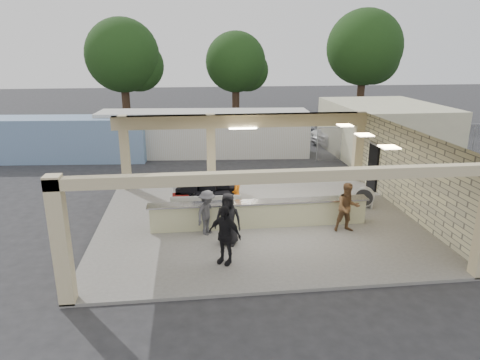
{
  "coord_description": "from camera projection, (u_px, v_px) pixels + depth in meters",
  "views": [
    {
      "loc": [
        -2.46,
        -15.1,
        6.49
      ],
      "look_at": [
        -0.55,
        1.0,
        1.45
      ],
      "focal_mm": 32.0,
      "sensor_mm": 36.0,
      "label": 1
    }
  ],
  "objects": [
    {
      "name": "passenger_d",
      "position": [
        228.0,
        219.0,
        14.28
      ],
      "size": [
        0.95,
        0.6,
        1.81
      ],
      "primitive_type": "imported",
      "rotation": [
        0.0,
        0.0,
        -0.3
      ],
      "color": "black",
      "rests_on": "pavilion"
    },
    {
      "name": "passenger_b",
      "position": [
        225.0,
        235.0,
        13.01
      ],
      "size": [
        1.13,
        0.95,
        1.88
      ],
      "primitive_type": "imported",
      "rotation": [
        0.0,
        0.0,
        -0.6
      ],
      "color": "black",
      "rests_on": "pavilion"
    },
    {
      "name": "passenger_a",
      "position": [
        348.0,
        208.0,
        15.3
      ],
      "size": [
        0.89,
        0.39,
        1.82
      ],
      "primitive_type": "imported",
      "rotation": [
        0.0,
        0.0,
        -0.01
      ],
      "color": "brown",
      "rests_on": "pavilion"
    },
    {
      "name": "car_white_a",
      "position": [
        346.0,
        135.0,
        29.65
      ],
      "size": [
        5.27,
        3.59,
        1.38
      ],
      "primitive_type": "imported",
      "rotation": [
        0.0,
        0.0,
        1.87
      ],
      "color": "silver",
      "rests_on": "ground"
    },
    {
      "name": "fence",
      "position": [
        413.0,
        141.0,
        25.98
      ],
      "size": [
        12.06,
        0.06,
        2.03
      ],
      "color": "gray",
      "rests_on": "ground"
    },
    {
      "name": "car_white_b",
      "position": [
        375.0,
        132.0,
        30.12
      ],
      "size": [
        5.37,
        3.48,
        1.59
      ],
      "primitive_type": "imported",
      "rotation": [
        0.0,
        0.0,
        1.22
      ],
      "color": "silver",
      "rests_on": "ground"
    },
    {
      "name": "ground",
      "position": [
        257.0,
        223.0,
        16.52
      ],
      "size": [
        120.0,
        120.0,
        0.0
      ],
      "primitive_type": "plane",
      "color": "#272729",
      "rests_on": "ground"
    },
    {
      "name": "adjacent_building",
      "position": [
        383.0,
        130.0,
        26.6
      ],
      "size": [
        6.0,
        8.0,
        3.2
      ],
      "primitive_type": "cube",
      "color": "beige",
      "rests_on": "ground"
    },
    {
      "name": "passenger_c",
      "position": [
        207.0,
        213.0,
        15.08
      ],
      "size": [
        0.95,
        1.05,
        1.63
      ],
      "primitive_type": "imported",
      "rotation": [
        0.0,
        0.0,
        0.89
      ],
      "color": "#46464B",
      "rests_on": "pavilion"
    },
    {
      "name": "baggage_handler",
      "position": [
        237.0,
        195.0,
        16.98
      ],
      "size": [
        0.48,
        0.65,
        1.6
      ],
      "primitive_type": "imported",
      "rotation": [
        0.0,
        0.0,
        4.41
      ],
      "color": "orange",
      "rests_on": "pavilion"
    },
    {
      "name": "tree_left",
      "position": [
        127.0,
        58.0,
        36.91
      ],
      "size": [
        6.6,
        6.3,
        9.0
      ],
      "color": "#382619",
      "rests_on": "ground"
    },
    {
      "name": "container_white",
      "position": [
        204.0,
        133.0,
        26.55
      ],
      "size": [
        12.97,
        3.51,
        2.78
      ],
      "primitive_type": "cube",
      "rotation": [
        0.0,
        0.0,
        -0.07
      ],
      "color": "silver",
      "rests_on": "ground"
    },
    {
      "name": "pavilion",
      "position": [
        260.0,
        184.0,
        16.77
      ],
      "size": [
        12.01,
        10.0,
        3.55
      ],
      "color": "slate",
      "rests_on": "ground"
    },
    {
      "name": "container_blue",
      "position": [
        63.0,
        139.0,
        25.41
      ],
      "size": [
        10.02,
        3.13,
        2.57
      ],
      "primitive_type": "cube",
      "rotation": [
        0.0,
        0.0,
        -0.08
      ],
      "color": "#7089B4",
      "rests_on": "ground"
    },
    {
      "name": "luggage_cart",
      "position": [
        205.0,
        193.0,
        16.99
      ],
      "size": [
        2.74,
        1.76,
        1.57
      ],
      "rotation": [
        0.0,
        0.0,
        -0.04
      ],
      "color": "silver",
      "rests_on": "pavilion"
    },
    {
      "name": "baggage_counter",
      "position": [
        260.0,
        214.0,
        15.87
      ],
      "size": [
        8.2,
        0.58,
        0.98
      ],
      "color": "beige",
      "rests_on": "pavilion"
    },
    {
      "name": "drum_fan",
      "position": [
        364.0,
        197.0,
        17.69
      ],
      "size": [
        0.82,
        0.61,
        0.88
      ],
      "rotation": [
        0.0,
        0.0,
        -0.5
      ],
      "color": "silver",
      "rests_on": "pavilion"
    },
    {
      "name": "car_dark",
      "position": [
        284.0,
        128.0,
        31.82
      ],
      "size": [
        4.9,
        2.92,
        1.54
      ],
      "primitive_type": "imported",
      "rotation": [
        0.0,
        0.0,
        1.27
      ],
      "color": "black",
      "rests_on": "ground"
    },
    {
      "name": "tree_mid",
      "position": [
        239.0,
        64.0,
        40.11
      ],
      "size": [
        6.0,
        5.6,
        8.0
      ],
      "color": "#382619",
      "rests_on": "ground"
    },
    {
      "name": "tree_right",
      "position": [
        367.0,
        50.0,
        40.14
      ],
      "size": [
        7.2,
        7.0,
        10.0
      ],
      "color": "#382619",
      "rests_on": "ground"
    }
  ]
}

